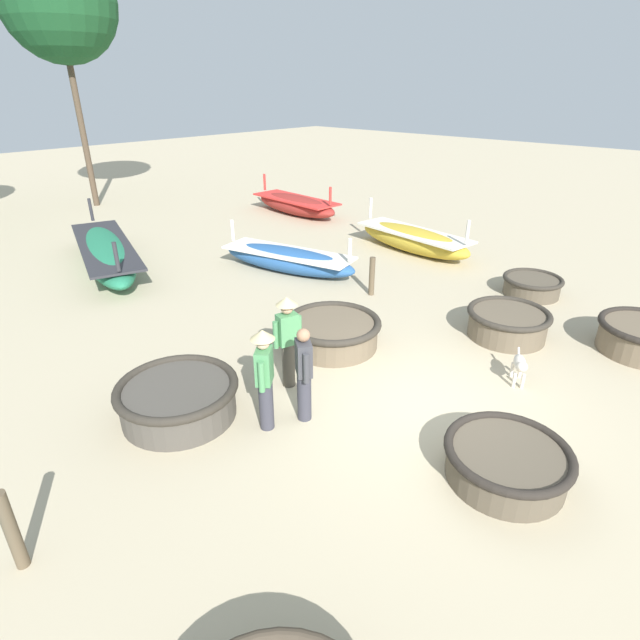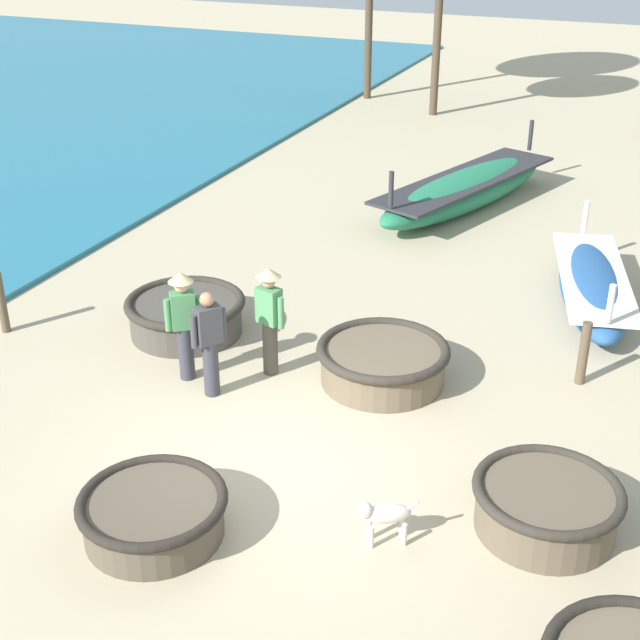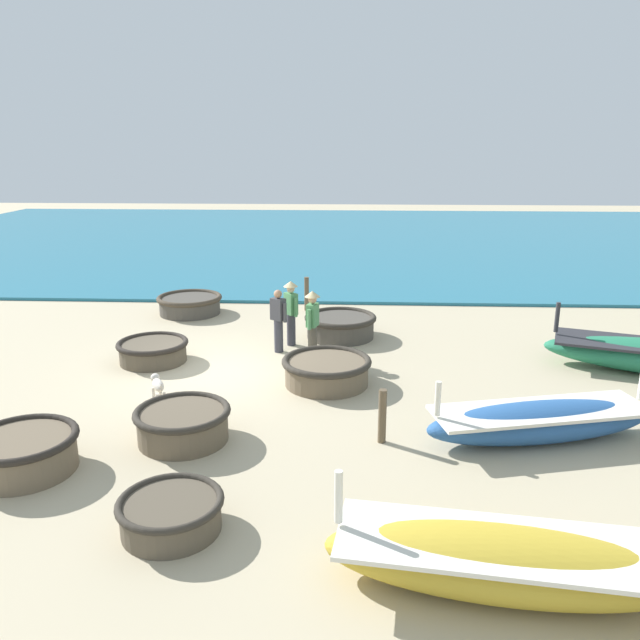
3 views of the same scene
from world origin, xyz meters
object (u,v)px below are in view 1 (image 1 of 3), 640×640
object	(u,v)px
long_boat_blue_hull	(296,204)
coracle_far_right	(507,461)
long_boat_ochre_hull	(413,239)
fisherman_hauling	(265,374)
coracle_weathered	(333,331)
mooring_post_shoreline	(11,531)
long_boat_green_hull	(106,253)
mooring_post_inland	(372,276)
tree_tall_back	(58,3)
coracle_upturned	(178,398)
fisherman_crouching	(304,373)
fisherman_standing_right	(288,336)
coracle_front_left	(532,285)
long_boat_white_hull	(288,259)
coracle_far_left	(508,322)
dog	(520,365)

from	to	relation	value
long_boat_blue_hull	coracle_far_right	bearing A→B (deg)	-124.08
long_boat_ochre_hull	fisherman_hauling	distance (m)	9.54
coracle_weathered	mooring_post_shoreline	xyz separation A→B (m)	(-6.09, -0.85, 0.20)
long_boat_green_hull	long_boat_ochre_hull	bearing A→B (deg)	-38.07
coracle_weathered	mooring_post_inland	xyz separation A→B (m)	(2.64, 1.06, 0.16)
tree_tall_back	coracle_upturned	bearing A→B (deg)	-110.92
long_boat_blue_hull	tree_tall_back	bearing A→B (deg)	122.53
coracle_far_right	tree_tall_back	xyz separation A→B (m)	(3.76, 19.87, 7.10)
coracle_upturned	long_boat_green_hull	xyz separation A→B (m)	(2.56, 7.61, 0.08)
long_boat_ochre_hull	tree_tall_back	size ratio (longest dim) A/B	0.45
coracle_far_right	long_boat_ochre_hull	world-z (taller)	long_boat_ochre_hull
fisherman_crouching	fisherman_standing_right	xyz separation A→B (m)	(0.50, 0.87, 0.12)
coracle_front_left	long_boat_white_hull	bearing A→B (deg)	117.29
fisherman_hauling	long_boat_white_hull	bearing A→B (deg)	43.45
fisherman_hauling	tree_tall_back	xyz separation A→B (m)	(5.18, 16.74, 6.42)
long_boat_green_hull	fisherman_hauling	world-z (taller)	fisherman_hauling
fisherman_crouching	coracle_far_left	bearing A→B (deg)	-13.02
mooring_post_shoreline	long_boat_white_hull	bearing A→B (deg)	28.62
coracle_front_left	long_boat_white_hull	world-z (taller)	long_boat_white_hull
long_boat_blue_hull	mooring_post_shoreline	size ratio (longest dim) A/B	4.12
coracle_far_left	long_boat_green_hull	bearing A→B (deg)	109.25
coracle_far_left	long_boat_white_hull	distance (m)	6.18
coracle_far_right	coracle_upturned	xyz separation A→B (m)	(-2.16, 4.37, 0.05)
long_boat_blue_hull	dog	size ratio (longest dim) A/B	6.92
coracle_front_left	fisherman_crouching	size ratio (longest dim) A/B	0.91
coracle_far_right	long_boat_white_hull	world-z (taller)	long_boat_white_hull
coracle_far_left	coracle_weathered	bearing A→B (deg)	139.03
fisherman_standing_right	mooring_post_shoreline	distance (m)	4.54
long_boat_white_hull	fisherman_hauling	distance (m)	6.99
coracle_weathered	fisherman_crouching	xyz separation A→B (m)	(-2.09, -1.26, 0.52)
mooring_post_inland	coracle_front_left	bearing A→B (deg)	-47.35
coracle_far_right	mooring_post_shoreline	xyz separation A→B (m)	(-4.86, 3.29, 0.24)
coracle_upturned	mooring_post_shoreline	distance (m)	2.91
coracle_front_left	long_boat_blue_hull	world-z (taller)	long_boat_blue_hull
long_boat_ochre_hull	coracle_weathered	bearing A→B (deg)	-160.35
coracle_weathered	tree_tall_back	distance (m)	17.43
coracle_far_left	fisherman_crouching	xyz separation A→B (m)	(-4.83, 1.12, 0.51)
coracle_far_left	long_boat_blue_hull	xyz separation A→B (m)	(4.50, 10.75, 0.06)
coracle_far_left	tree_tall_back	size ratio (longest dim) A/B	0.18
coracle_front_left	fisherman_crouching	distance (m)	7.47
mooring_post_shoreline	tree_tall_back	size ratio (longest dim) A/B	0.11
dog	coracle_front_left	bearing A→B (deg)	18.99
coracle_weathered	dog	xyz separation A→B (m)	(1.16, -3.30, 0.05)
long_boat_ochre_hull	fisherman_standing_right	distance (m)	8.35
long_boat_blue_hull	tree_tall_back	distance (m)	11.20
coracle_front_left	long_boat_green_hull	xyz separation A→B (m)	(-6.15, 9.70, 0.15)
fisherman_standing_right	coracle_front_left	bearing A→B (deg)	-11.95
coracle_far_right	fisherman_crouching	bearing A→B (deg)	106.82
coracle_upturned	long_boat_green_hull	size ratio (longest dim) A/B	0.32
long_boat_blue_hull	long_boat_green_hull	distance (m)	8.08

